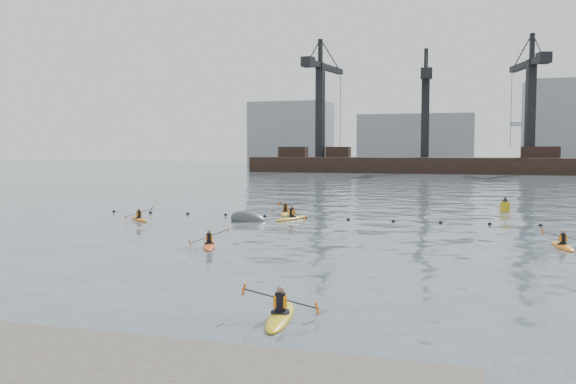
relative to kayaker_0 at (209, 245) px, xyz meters
name	(u,v)px	position (x,y,z in m)	size (l,w,h in m)	color
ground	(187,296)	(3.41, -9.44, -0.09)	(400.00, 400.00, 0.00)	#333D4B
float_line	(327,219)	(2.91, 13.10, -0.06)	(33.24, 0.73, 0.24)	black
barge_pier	(423,163)	(3.19, 100.56, 1.80)	(72.00, 19.30, 29.50)	black
skyline	(444,132)	(5.64, 140.84, 9.16)	(141.00, 28.00, 22.00)	gray
kayaker_0	(209,245)	(0.00, 0.00, 0.00)	(1.91, 2.93, 1.07)	#EA5216
kayaker_1	(280,315)	(7.06, -11.05, 0.01)	(2.20, 3.31, 1.09)	gold
kayaker_2	(139,219)	(-9.08, 8.96, 0.00)	(2.49, 2.33, 0.98)	orange
kayaker_3	(292,218)	(0.65, 12.27, 0.01)	(2.25, 3.39, 1.36)	gold
kayaker_4	(563,245)	(16.50, 4.67, 0.00)	(2.04, 3.06, 1.03)	orange
kayaker_5	(285,213)	(-0.77, 15.48, 0.01)	(2.19, 3.26, 1.18)	orange
mooring_buoy	(249,221)	(-1.86, 10.69, -0.09)	(2.51, 1.49, 1.26)	#383A3C
nav_buoy	(505,206)	(14.79, 21.81, 0.31)	(0.72, 0.72, 1.31)	gold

